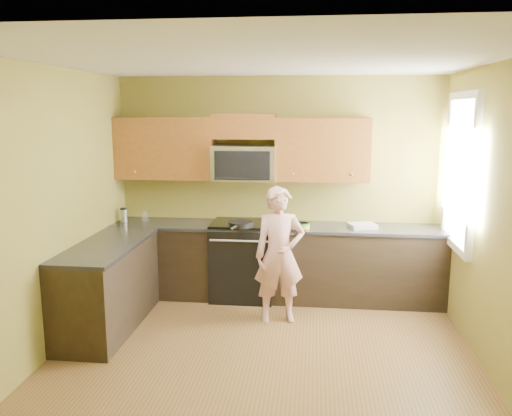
# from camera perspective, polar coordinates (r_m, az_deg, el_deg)

# --- Properties ---
(floor) EXTENTS (4.00, 4.00, 0.00)m
(floor) POSITION_cam_1_polar(r_m,az_deg,el_deg) (5.01, 0.63, -16.49)
(floor) COLOR brown
(floor) RESTS_ON ground
(ceiling) EXTENTS (4.00, 4.00, 0.00)m
(ceiling) POSITION_cam_1_polar(r_m,az_deg,el_deg) (4.48, 0.70, 15.96)
(ceiling) COLOR white
(ceiling) RESTS_ON ground
(wall_back) EXTENTS (4.00, 0.00, 4.00)m
(wall_back) POSITION_cam_1_polar(r_m,az_deg,el_deg) (6.52, 2.44, 2.39)
(wall_back) COLOR olive
(wall_back) RESTS_ON ground
(wall_front) EXTENTS (4.00, 0.00, 4.00)m
(wall_front) POSITION_cam_1_polar(r_m,az_deg,el_deg) (2.65, -3.77, -10.05)
(wall_front) COLOR olive
(wall_front) RESTS_ON ground
(wall_left) EXTENTS (0.00, 4.00, 4.00)m
(wall_left) POSITION_cam_1_polar(r_m,az_deg,el_deg) (5.15, -22.05, -0.60)
(wall_left) COLOR olive
(wall_left) RESTS_ON ground
(wall_right) EXTENTS (0.00, 4.00, 4.00)m
(wall_right) POSITION_cam_1_polar(r_m,az_deg,el_deg) (4.79, 25.20, -1.63)
(wall_right) COLOR olive
(wall_right) RESTS_ON ground
(cabinet_back_run) EXTENTS (4.00, 0.60, 0.88)m
(cabinet_back_run) POSITION_cam_1_polar(r_m,az_deg,el_deg) (6.42, 2.19, -6.06)
(cabinet_back_run) COLOR black
(cabinet_back_run) RESTS_ON floor
(cabinet_left_run) EXTENTS (0.60, 1.60, 0.88)m
(cabinet_left_run) POSITION_cam_1_polar(r_m,az_deg,el_deg) (5.78, -15.93, -8.40)
(cabinet_left_run) COLOR black
(cabinet_left_run) RESTS_ON floor
(countertop_back) EXTENTS (4.00, 0.62, 0.04)m
(countertop_back) POSITION_cam_1_polar(r_m,az_deg,el_deg) (6.30, 2.21, -2.07)
(countertop_back) COLOR black
(countertop_back) RESTS_ON cabinet_back_run
(countertop_left) EXTENTS (0.62, 1.60, 0.04)m
(countertop_left) POSITION_cam_1_polar(r_m,az_deg,el_deg) (5.64, -16.07, -3.99)
(countertop_left) COLOR black
(countertop_left) RESTS_ON cabinet_left_run
(stove) EXTENTS (0.76, 0.65, 0.95)m
(stove) POSITION_cam_1_polar(r_m,az_deg,el_deg) (6.43, -1.40, -5.71)
(stove) COLOR black
(stove) RESTS_ON floor
(microwave) EXTENTS (0.76, 0.40, 0.42)m
(microwave) POSITION_cam_1_polar(r_m,az_deg,el_deg) (6.35, -1.29, 3.08)
(microwave) COLOR silver
(microwave) RESTS_ON wall_back
(upper_cab_left) EXTENTS (1.22, 0.33, 0.75)m
(upper_cab_left) POSITION_cam_1_polar(r_m,az_deg,el_deg) (6.59, -9.82, 3.21)
(upper_cab_left) COLOR brown
(upper_cab_left) RESTS_ON wall_back
(upper_cab_right) EXTENTS (1.12, 0.33, 0.75)m
(upper_cab_right) POSITION_cam_1_polar(r_m,az_deg,el_deg) (6.33, 7.23, 2.98)
(upper_cab_right) COLOR brown
(upper_cab_right) RESTS_ON wall_back
(upper_cab_over_mw) EXTENTS (0.76, 0.33, 0.30)m
(upper_cab_over_mw) POSITION_cam_1_polar(r_m,az_deg,el_deg) (6.33, -1.27, 8.97)
(upper_cab_over_mw) COLOR brown
(upper_cab_over_mw) RESTS_ON wall_back
(window) EXTENTS (0.06, 1.06, 1.66)m
(window) POSITION_cam_1_polar(r_m,az_deg,el_deg) (5.88, 21.56, 3.70)
(window) COLOR white
(window) RESTS_ON wall_right
(woman) EXTENTS (0.61, 0.46, 1.49)m
(woman) POSITION_cam_1_polar(r_m,az_deg,el_deg) (5.65, 2.59, -5.17)
(woman) COLOR #DE716F
(woman) RESTS_ON floor
(frying_pan) EXTENTS (0.40, 0.56, 0.07)m
(frying_pan) POSITION_cam_1_polar(r_m,az_deg,el_deg) (6.07, -1.68, -2.08)
(frying_pan) COLOR black
(frying_pan) RESTS_ON stove
(butter_tub) EXTENTS (0.14, 0.14, 0.09)m
(butter_tub) POSITION_cam_1_polar(r_m,az_deg,el_deg) (6.12, 5.33, -2.30)
(butter_tub) COLOR yellow
(butter_tub) RESTS_ON countertop_back
(toast_slice) EXTENTS (0.12, 0.12, 0.01)m
(toast_slice) POSITION_cam_1_polar(r_m,az_deg,el_deg) (6.17, 4.12, -2.09)
(toast_slice) COLOR #B27F47
(toast_slice) RESTS_ON countertop_back
(napkin_a) EXTENTS (0.12, 0.13, 0.06)m
(napkin_a) POSITION_cam_1_polar(r_m,az_deg,el_deg) (6.04, 4.20, -2.15)
(napkin_a) COLOR silver
(napkin_a) RESTS_ON countertop_back
(napkin_b) EXTENTS (0.16, 0.17, 0.07)m
(napkin_b) POSITION_cam_1_polar(r_m,az_deg,el_deg) (6.19, 4.26, -1.82)
(napkin_b) COLOR silver
(napkin_b) RESTS_ON countertop_back
(dish_towel) EXTENTS (0.36, 0.32, 0.05)m
(dish_towel) POSITION_cam_1_polar(r_m,az_deg,el_deg) (6.27, 11.59, -1.91)
(dish_towel) COLOR silver
(dish_towel) RESTS_ON countertop_back
(travel_mug) EXTENTS (0.10, 0.10, 0.18)m
(travel_mug) POSITION_cam_1_polar(r_m,az_deg,el_deg) (6.68, -14.28, -1.48)
(travel_mug) COLOR silver
(travel_mug) RESTS_ON countertop_back
(glass_a) EXTENTS (0.08, 0.08, 0.12)m
(glass_a) POSITION_cam_1_polar(r_m,az_deg,el_deg) (6.65, -12.10, -0.92)
(glass_a) COLOR silver
(glass_a) RESTS_ON countertop_back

